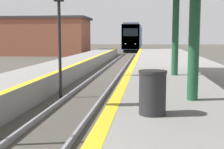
{
  "coord_description": "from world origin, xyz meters",
  "views": [
    {
      "loc": [
        2.42,
        -1.69,
        2.46
      ],
      "look_at": [
        0.15,
        18.68,
        -0.03
      ],
      "focal_mm": 50.0,
      "sensor_mm": 36.0,
      "label": 1
    }
  ],
  "objects": [
    {
      "name": "train",
      "position": [
        0.0,
        54.71,
        2.32
      ],
      "size": [
        2.72,
        20.09,
        4.57
      ],
      "color": "black",
      "rests_on": "ground"
    },
    {
      "name": "station_building",
      "position": [
        -11.93,
        38.95,
        2.52
      ],
      "size": [
        13.42,
        6.62,
        5.01
      ],
      "color": "brown",
      "rests_on": "ground"
    },
    {
      "name": "trash_bin",
      "position": [
        2.55,
        4.61,
        1.33
      ],
      "size": [
        0.58,
        0.58,
        0.91
      ],
      "color": "#262628",
      "rests_on": "platform_right"
    },
    {
      "name": "signal_mid",
      "position": [
        -1.02,
        10.42,
        3.29
      ],
      "size": [
        0.36,
        0.31,
        4.73
      ],
      "color": "black",
      "rests_on": "ground"
    }
  ]
}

